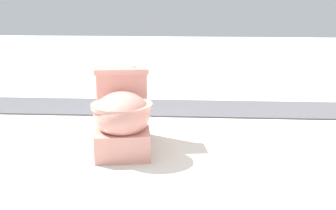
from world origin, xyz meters
TOP-DOWN VIEW (x-y plane):
  - ground_plane at (0.00, 0.00)m, footprint 14.00×14.00m
  - gravel_strip at (-1.14, 0.50)m, footprint 0.56×8.00m
  - toilet at (-0.10, 0.28)m, footprint 0.68×0.47m

SIDE VIEW (x-z plane):
  - ground_plane at x=0.00m, z-range 0.00..0.00m
  - gravel_strip at x=-1.14m, z-range 0.00..0.01m
  - toilet at x=-0.10m, z-range -0.04..0.48m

